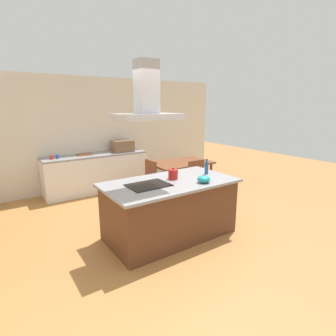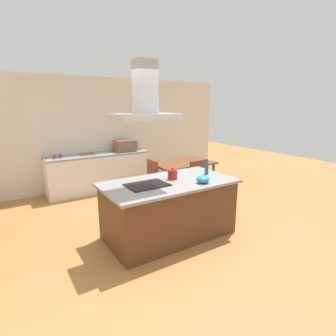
{
  "view_description": "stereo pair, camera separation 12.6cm",
  "coord_description": "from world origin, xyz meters",
  "px_view_note": "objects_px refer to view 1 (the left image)",
  "views": [
    {
      "loc": [
        -2.24,
        -3.21,
        2.05
      ],
      "look_at": [
        0.24,
        0.4,
        1.0
      ],
      "focal_mm": 28.37,
      "sensor_mm": 36.0,
      "label": 1
    },
    {
      "loc": [
        -2.14,
        -3.28,
        2.05
      ],
      "look_at": [
        0.24,
        0.4,
        1.0
      ],
      "focal_mm": 28.37,
      "sensor_mm": 36.0,
      "label": 2
    }
  ],
  "objects_px": {
    "chair_at_left_end": "(147,178)",
    "cooktop": "(148,185)",
    "range_hood": "(147,101)",
    "coffee_mug_red": "(52,157)",
    "chair_facing_island": "(199,179)",
    "olive_oil_bottle": "(207,168)",
    "countertop_microwave": "(122,146)",
    "dining_table": "(181,166)",
    "coffee_mug_blue": "(57,156)",
    "mixing_bowl": "(204,179)",
    "tea_kettle": "(173,174)",
    "cutting_board": "(85,155)"
  },
  "relations": [
    {
      "from": "coffee_mug_blue",
      "to": "dining_table",
      "type": "height_order",
      "value": "coffee_mug_blue"
    },
    {
      "from": "cooktop",
      "to": "coffee_mug_red",
      "type": "bearing_deg",
      "value": 104.78
    },
    {
      "from": "countertop_microwave",
      "to": "dining_table",
      "type": "xyz_separation_m",
      "value": [
        0.85,
        -1.3,
        -0.37
      ]
    },
    {
      "from": "coffee_mug_blue",
      "to": "dining_table",
      "type": "bearing_deg",
      "value": -28.14
    },
    {
      "from": "olive_oil_bottle",
      "to": "chair_facing_island",
      "type": "distance_m",
      "value": 1.2
    },
    {
      "from": "mixing_bowl",
      "to": "coffee_mug_red",
      "type": "xyz_separation_m",
      "value": [
        -1.52,
        3.19,
        -0.01
      ]
    },
    {
      "from": "olive_oil_bottle",
      "to": "coffee_mug_blue",
      "type": "distance_m",
      "value": 3.36
    },
    {
      "from": "dining_table",
      "to": "coffee_mug_blue",
      "type": "bearing_deg",
      "value": 151.86
    },
    {
      "from": "dining_table",
      "to": "chair_facing_island",
      "type": "relative_size",
      "value": 1.57
    },
    {
      "from": "cutting_board",
      "to": "mixing_bowl",
      "type": "bearing_deg",
      "value": -76.69
    },
    {
      "from": "cutting_board",
      "to": "dining_table",
      "type": "distance_m",
      "value": 2.26
    },
    {
      "from": "range_hood",
      "to": "dining_table",
      "type": "bearing_deg",
      "value": 41.44
    },
    {
      "from": "cooktop",
      "to": "coffee_mug_red",
      "type": "height_order",
      "value": "coffee_mug_red"
    },
    {
      "from": "coffee_mug_red",
      "to": "range_hood",
      "type": "distance_m",
      "value": 3.16
    },
    {
      "from": "cutting_board",
      "to": "range_hood",
      "type": "distance_m",
      "value": 3.16
    },
    {
      "from": "coffee_mug_blue",
      "to": "chair_facing_island",
      "type": "xyz_separation_m",
      "value": [
        2.41,
        -1.96,
        -0.44
      ]
    },
    {
      "from": "olive_oil_bottle",
      "to": "coffee_mug_blue",
      "type": "xyz_separation_m",
      "value": [
        -1.78,
        2.84,
        -0.06
      ]
    },
    {
      "from": "coffee_mug_red",
      "to": "cooktop",
      "type": "bearing_deg",
      "value": -75.22
    },
    {
      "from": "cooktop",
      "to": "countertop_microwave",
      "type": "xyz_separation_m",
      "value": [
        0.93,
        2.88,
        0.13
      ]
    },
    {
      "from": "tea_kettle",
      "to": "mixing_bowl",
      "type": "distance_m",
      "value": 0.5
    },
    {
      "from": "cutting_board",
      "to": "countertop_microwave",
      "type": "bearing_deg",
      "value": -3.04
    },
    {
      "from": "cooktop",
      "to": "cutting_board",
      "type": "relative_size",
      "value": 1.76
    },
    {
      "from": "dining_table",
      "to": "chair_facing_island",
      "type": "distance_m",
      "value": 0.68
    },
    {
      "from": "chair_at_left_end",
      "to": "cooktop",
      "type": "bearing_deg",
      "value": -118.93
    },
    {
      "from": "cooktop",
      "to": "olive_oil_bottle",
      "type": "height_order",
      "value": "olive_oil_bottle"
    },
    {
      "from": "dining_table",
      "to": "chair_at_left_end",
      "type": "xyz_separation_m",
      "value": [
        -0.92,
        0.0,
        -0.16
      ]
    },
    {
      "from": "olive_oil_bottle",
      "to": "countertop_microwave",
      "type": "height_order",
      "value": "countertop_microwave"
    },
    {
      "from": "tea_kettle",
      "to": "chair_at_left_end",
      "type": "xyz_separation_m",
      "value": [
        0.37,
        1.49,
        -0.47
      ]
    },
    {
      "from": "cutting_board",
      "to": "chair_facing_island",
      "type": "xyz_separation_m",
      "value": [
        1.8,
        -2.02,
        -0.4
      ]
    },
    {
      "from": "cooktop",
      "to": "chair_facing_island",
      "type": "bearing_deg",
      "value": 27.04
    },
    {
      "from": "tea_kettle",
      "to": "cutting_board",
      "type": "relative_size",
      "value": 0.6
    },
    {
      "from": "coffee_mug_blue",
      "to": "coffee_mug_red",
      "type": "bearing_deg",
      "value": -168.44
    },
    {
      "from": "dining_table",
      "to": "range_hood",
      "type": "distance_m",
      "value": 2.78
    },
    {
      "from": "coffee_mug_blue",
      "to": "chair_at_left_end",
      "type": "relative_size",
      "value": 0.1
    },
    {
      "from": "mixing_bowl",
      "to": "chair_facing_island",
      "type": "bearing_deg",
      "value": 50.9
    },
    {
      "from": "cutting_board",
      "to": "chair_facing_island",
      "type": "bearing_deg",
      "value": -48.34
    },
    {
      "from": "countertop_microwave",
      "to": "chair_facing_island",
      "type": "height_order",
      "value": "countertop_microwave"
    },
    {
      "from": "countertop_microwave",
      "to": "dining_table",
      "type": "bearing_deg",
      "value": -56.72
    },
    {
      "from": "chair_facing_island",
      "to": "range_hood",
      "type": "height_order",
      "value": "range_hood"
    },
    {
      "from": "mixing_bowl",
      "to": "countertop_microwave",
      "type": "bearing_deg",
      "value": 87.05
    },
    {
      "from": "countertop_microwave",
      "to": "coffee_mug_blue",
      "type": "height_order",
      "value": "countertop_microwave"
    },
    {
      "from": "countertop_microwave",
      "to": "coffee_mug_red",
      "type": "xyz_separation_m",
      "value": [
        -1.68,
        -0.04,
        -0.09
      ]
    },
    {
      "from": "chair_facing_island",
      "to": "chair_at_left_end",
      "type": "height_order",
      "value": "same"
    },
    {
      "from": "mixing_bowl",
      "to": "countertop_microwave",
      "type": "xyz_separation_m",
      "value": [
        0.17,
        3.22,
        0.09
      ]
    },
    {
      "from": "cutting_board",
      "to": "chair_at_left_end",
      "type": "distance_m",
      "value": 1.66
    },
    {
      "from": "range_hood",
      "to": "coffee_mug_red",
      "type": "bearing_deg",
      "value": 104.78
    },
    {
      "from": "countertop_microwave",
      "to": "range_hood",
      "type": "bearing_deg",
      "value": -107.93
    },
    {
      "from": "cutting_board",
      "to": "tea_kettle",
      "type": "bearing_deg",
      "value": -79.74
    },
    {
      "from": "mixing_bowl",
      "to": "chair_facing_island",
      "type": "height_order",
      "value": "mixing_bowl"
    },
    {
      "from": "mixing_bowl",
      "to": "range_hood",
      "type": "xyz_separation_m",
      "value": [
        -0.77,
        0.34,
        1.15
      ]
    }
  ]
}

